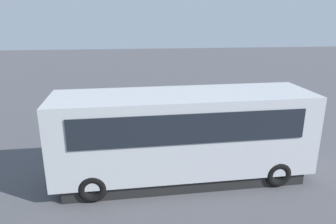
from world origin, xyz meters
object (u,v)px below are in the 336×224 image
at_px(spectator_far_left, 211,127).
at_px(spectator_left, 188,125).
at_px(tour_bus, 183,137).
at_px(traffic_cone, 183,116).
at_px(spectator_centre, 156,127).
at_px(parked_motorcycle_silver, 128,147).
at_px(parked_motorcycle_dark, 255,139).
at_px(stunt_motorcycle, 142,109).

distance_m(spectator_far_left, spectator_left, 1.06).
bearing_deg(spectator_left, tour_bus, 76.30).
bearing_deg(traffic_cone, spectator_left, 85.02).
height_order(tour_bus, spectator_centre, tour_bus).
relative_size(spectator_far_left, traffic_cone, 2.68).
relative_size(tour_bus, parked_motorcycle_silver, 4.51).
bearing_deg(tour_bus, spectator_far_left, -123.60).
bearing_deg(spectator_far_left, parked_motorcycle_dark, 169.41).
relative_size(spectator_far_left, spectator_left, 0.96).
xyz_separation_m(spectator_left, spectator_centre, (1.46, 0.19, 0.01)).
relative_size(tour_bus, parked_motorcycle_dark, 4.55).
xyz_separation_m(tour_bus, spectator_centre, (0.77, -2.64, -0.58)).
xyz_separation_m(tour_bus, spectator_left, (-0.69, -2.84, -0.59)).
bearing_deg(parked_motorcycle_dark, traffic_cone, -57.08).
distance_m(tour_bus, parked_motorcycle_silver, 3.02).
bearing_deg(spectator_far_left, tour_bus, 56.40).
bearing_deg(parked_motorcycle_silver, tour_bus, 136.26).
bearing_deg(spectator_centre, spectator_far_left, 178.86).
relative_size(spectator_centre, parked_motorcycle_silver, 0.87).
xyz_separation_m(parked_motorcycle_silver, parked_motorcycle_dark, (-5.66, -0.30, 0.00)).
bearing_deg(spectator_left, spectator_centre, 7.61).
relative_size(tour_bus, traffic_cone, 14.64).
bearing_deg(traffic_cone, tour_bus, 81.06).
distance_m(spectator_far_left, parked_motorcycle_dark, 2.03).
bearing_deg(traffic_cone, parked_motorcycle_dark, 122.92).
height_order(spectator_left, parked_motorcycle_dark, spectator_left).
distance_m(parked_motorcycle_silver, stunt_motorcycle, 5.13).
xyz_separation_m(spectator_centre, parked_motorcycle_silver, (1.25, 0.71, -0.59)).
distance_m(spectator_centre, parked_motorcycle_silver, 1.55).
distance_m(parked_motorcycle_dark, stunt_motorcycle, 6.87).
xyz_separation_m(spectator_far_left, spectator_left, (1.03, -0.24, 0.05)).
distance_m(spectator_left, traffic_cone, 3.58).
bearing_deg(parked_motorcycle_silver, spectator_far_left, -169.92).
distance_m(tour_bus, stunt_motorcycle, 7.20).
bearing_deg(parked_motorcycle_dark, parked_motorcycle_silver, 3.07).
bearing_deg(spectator_far_left, stunt_motorcycle, -55.62).
distance_m(tour_bus, spectator_centre, 2.81).
height_order(parked_motorcycle_dark, stunt_motorcycle, stunt_motorcycle).
distance_m(stunt_motorcycle, traffic_cone, 2.41).
height_order(parked_motorcycle_silver, parked_motorcycle_dark, same).
height_order(parked_motorcycle_dark, traffic_cone, parked_motorcycle_dark).
height_order(spectator_left, spectator_centre, spectator_centre).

